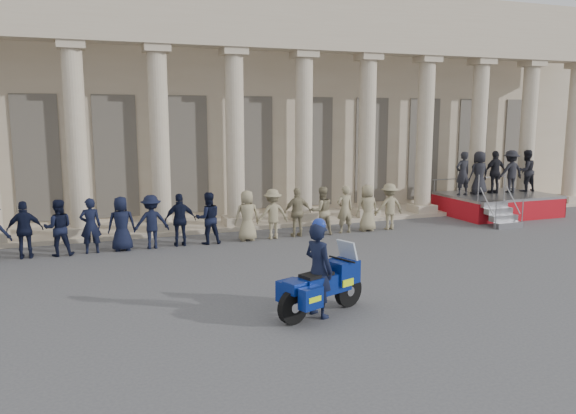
# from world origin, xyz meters

# --- Properties ---
(ground) EXTENTS (90.00, 90.00, 0.00)m
(ground) POSITION_xyz_m (0.00, 0.00, 0.00)
(ground) COLOR #424244
(ground) RESTS_ON ground
(building) EXTENTS (40.00, 12.50, 9.00)m
(building) POSITION_xyz_m (-0.00, 14.74, 4.52)
(building) COLOR tan
(building) RESTS_ON ground
(officer_rank) EXTENTS (20.59, 0.62, 1.64)m
(officer_rank) POSITION_xyz_m (-3.32, 6.00, 0.82)
(officer_rank) COLOR black
(officer_rank) RESTS_ON ground
(reviewing_stand) EXTENTS (4.25, 4.07, 2.60)m
(reviewing_stand) POSITION_xyz_m (12.20, 7.11, 1.41)
(reviewing_stand) COLOR gray
(reviewing_stand) RESTS_ON ground
(motorcycle) EXTENTS (2.16, 1.27, 1.44)m
(motorcycle) POSITION_xyz_m (0.61, -1.13, 0.62)
(motorcycle) COLOR black
(motorcycle) RESTS_ON ground
(rider) EXTENTS (0.68, 0.82, 2.02)m
(rider) POSITION_xyz_m (0.50, -1.18, 0.99)
(rider) COLOR black
(rider) RESTS_ON ground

